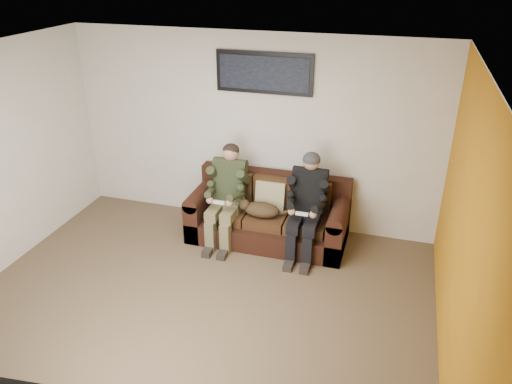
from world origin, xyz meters
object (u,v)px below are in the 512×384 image
(cat, at_px, (260,209))
(sofa, at_px, (270,216))
(person_right, at_px, (307,200))
(framed_poster, at_px, (264,73))
(person_left, at_px, (227,189))

(cat, bearing_deg, sofa, 72.72)
(person_right, distance_m, framed_poster, 1.67)
(person_left, relative_size, cat, 1.92)
(framed_poster, bearing_deg, person_right, -37.87)
(sofa, height_order, person_right, person_right)
(person_left, height_order, person_right, person_right)
(sofa, relative_size, person_left, 1.61)
(sofa, distance_m, person_right, 0.68)
(sofa, height_order, cat, sofa)
(sofa, distance_m, cat, 0.30)
(person_left, xyz_separation_m, cat, (0.46, -0.05, -0.19))
(person_left, bearing_deg, framed_poster, 60.11)
(person_left, bearing_deg, cat, -5.75)
(person_left, bearing_deg, person_right, 0.02)
(person_right, xyz_separation_m, cat, (-0.59, -0.05, -0.20))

